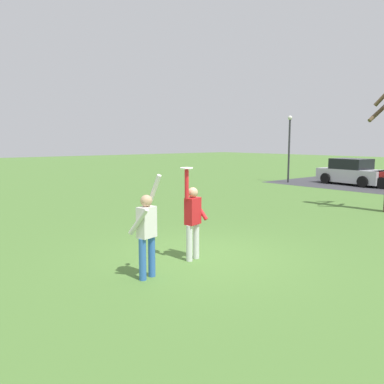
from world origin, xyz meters
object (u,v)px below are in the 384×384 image
Objects in this scene: frisbee_disc at (187,168)px; lamppost_by_lot at (289,142)px; person_catcher at (193,217)px; person_defender at (147,229)px; parked_car_silver at (352,173)px.

frisbee_disc is 0.06× the size of lamppost_by_lot.
person_catcher is at bearing -60.54° from lamppost_by_lot.
person_catcher is 7.59× the size of frisbee_disc.
person_defender is at bearing -61.78° from lamppost_by_lot.
person_catcher is at bearing 103.48° from frisbee_disc.
person_catcher is 1.50m from person_defender.
frisbee_disc is 18.54m from parked_car_silver.
frisbee_disc is at bearing -0.00° from person_catcher.
frisbee_disc reaches higher than person_catcher.
frisbee_disc reaches higher than person_defender.
person_defender is (0.35, -1.46, -0.00)m from person_catcher.
person_defender is 19.23m from lamppost_by_lot.
lamppost_by_lot reaches higher than person_defender.
person_defender reaches higher than parked_car_silver.
person_catcher is 0.49× the size of parked_car_silver.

